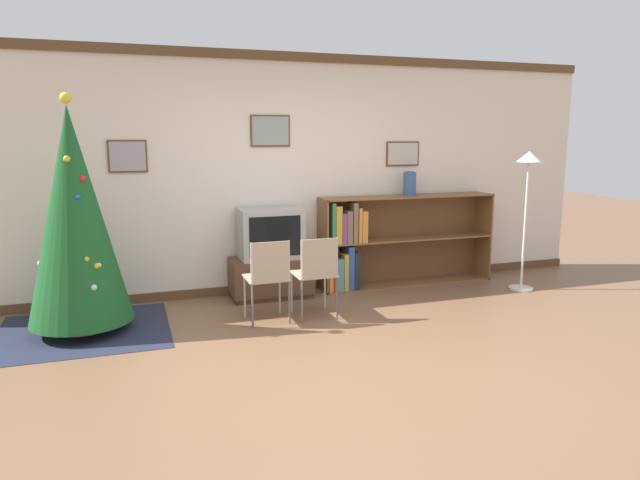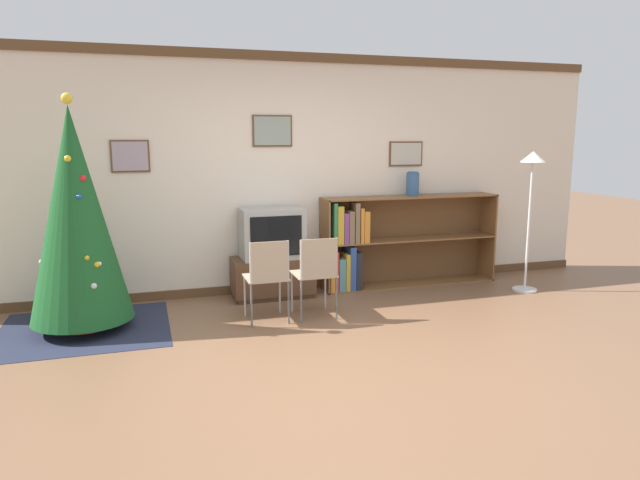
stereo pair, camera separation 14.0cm
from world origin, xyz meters
name	(u,v)px [view 2 (the right image)]	position (x,y,z in m)	size (l,w,h in m)	color
ground_plane	(342,362)	(0.00, 0.00, 0.00)	(24.00, 24.00, 0.00)	brown
wall_back	(275,175)	(0.00, 2.30, 1.35)	(8.17, 0.11, 2.70)	silver
area_rug	(85,329)	(-2.04, 1.45, 0.00)	(1.53, 1.40, 0.01)	#23283D
christmas_tree	(76,216)	(-2.04, 1.45, 1.08)	(0.91, 0.91, 2.15)	maroon
tv_console	(273,277)	(-0.11, 2.01, 0.23)	(0.90, 0.44, 0.45)	#412A1A
television	(272,233)	(-0.11, 2.01, 0.73)	(0.69, 0.43, 0.56)	#9E9E99
folding_chair_left	(268,275)	(-0.35, 1.13, 0.47)	(0.40, 0.40, 0.82)	tan
folding_chair_right	(316,272)	(0.13, 1.13, 0.47)	(0.40, 0.40, 0.82)	tan
bookshelf	(378,244)	(1.20, 2.07, 0.52)	(2.18, 0.36, 1.08)	brown
vase	(413,183)	(1.63, 2.09, 1.23)	(0.15, 0.15, 0.29)	#335684
standing_lamp	(531,185)	(2.76, 1.38, 1.24)	(0.28, 0.28, 1.62)	silver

